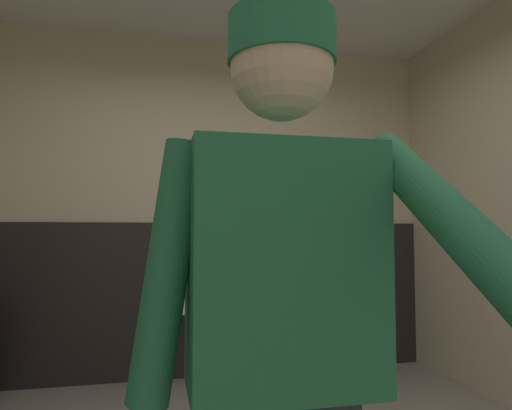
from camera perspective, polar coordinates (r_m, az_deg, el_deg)
wall_back at (r=3.76m, az=-6.11°, el=0.03°), size 4.30×0.12×2.76m
wainscot_band_back at (r=3.72m, az=-6.05°, el=-11.74°), size 3.70×0.03×1.23m
urinal_left at (r=3.55m, az=-7.26°, el=-9.47°), size 0.40×0.34×1.24m
urinal_middle at (r=3.70m, az=4.55°, el=-9.25°), size 0.40×0.34×1.24m
privacy_divider_panel at (r=3.52m, az=-1.00°, el=-6.73°), size 0.04×0.40×0.90m
person at (r=1.02m, az=3.54°, el=-13.42°), size 0.63×0.60×1.64m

